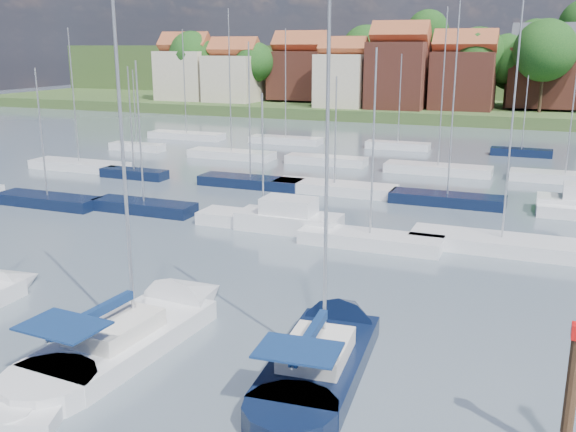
% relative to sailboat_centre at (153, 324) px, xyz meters
% --- Properties ---
extents(ground, '(260.00, 260.00, 0.00)m').
position_rel_sailboat_centre_xyz_m(ground, '(4.99, 36.78, -0.35)').
color(ground, '#4A5764').
rests_on(ground, ground).
extents(sailboat_centre, '(4.42, 13.37, 17.78)m').
position_rel_sailboat_centre_xyz_m(sailboat_centre, '(0.00, 0.00, 0.00)').
color(sailboat_centre, silver).
rests_on(sailboat_centre, ground).
extents(sailboat_navy, '(4.13, 12.35, 16.79)m').
position_rel_sailboat_centre_xyz_m(sailboat_navy, '(7.77, 0.84, 0.01)').
color(sailboat_navy, black).
rests_on(sailboat_navy, ground).
extents(tender, '(3.42, 2.44, 0.67)m').
position_rel_sailboat_centre_xyz_m(tender, '(-0.29, -7.87, -0.09)').
color(tender, silver).
rests_on(tender, ground).
extents(timber_piling, '(0.40, 0.40, 6.66)m').
position_rel_sailboat_centre_xyz_m(timber_piling, '(16.40, -3.09, 0.97)').
color(timber_piling, '#4C331E').
rests_on(timber_piling, ground).
extents(buoy_c, '(0.43, 0.43, 0.43)m').
position_rel_sailboat_centre_xyz_m(buoy_c, '(-2.40, -4.04, -0.35)').
color(buoy_c, '#D85914').
rests_on(buoy_c, ground).
extents(buoy_e, '(0.49, 0.49, 0.49)m').
position_rel_sailboat_centre_xyz_m(buoy_e, '(6.80, 3.39, -0.35)').
color(buoy_e, '#D85914').
rests_on(buoy_e, ground).
extents(marina_field, '(79.62, 41.41, 15.93)m').
position_rel_sailboat_centre_xyz_m(marina_field, '(6.89, 31.93, 0.09)').
color(marina_field, silver).
rests_on(marina_field, ground).
extents(far_shore_town, '(212.46, 90.00, 22.27)m').
position_rel_sailboat_centre_xyz_m(far_shore_town, '(7.21, 129.45, 4.26)').
color(far_shore_town, '#41542A').
rests_on(far_shore_town, ground).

